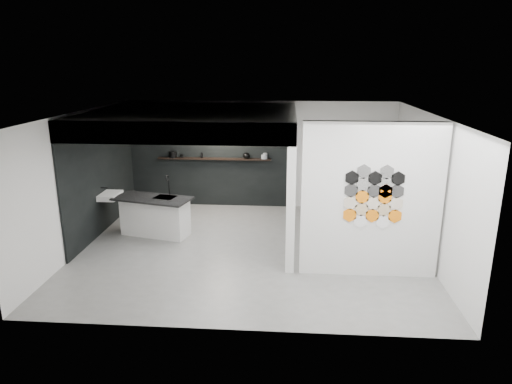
% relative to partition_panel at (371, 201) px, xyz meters
% --- Properties ---
extents(floor, '(7.00, 6.00, 0.01)m').
position_rel_partition_panel_xyz_m(floor, '(-2.23, 1.00, -1.40)').
color(floor, slate).
extents(partition_panel, '(2.45, 0.15, 2.80)m').
position_rel_partition_panel_xyz_m(partition_panel, '(0.00, 0.00, 0.00)').
color(partition_panel, silver).
rests_on(partition_panel, floor).
extents(bay_clad_back, '(4.40, 0.04, 2.35)m').
position_rel_partition_panel_xyz_m(bay_clad_back, '(-3.52, 3.97, -0.22)').
color(bay_clad_back, black).
rests_on(bay_clad_back, floor).
extents(bay_clad_left, '(0.04, 4.00, 2.35)m').
position_rel_partition_panel_xyz_m(bay_clad_left, '(-5.70, 2.00, -0.22)').
color(bay_clad_left, black).
rests_on(bay_clad_left, floor).
extents(bulkhead, '(4.40, 4.00, 0.40)m').
position_rel_partition_panel_xyz_m(bulkhead, '(-3.52, 2.00, 1.15)').
color(bulkhead, silver).
rests_on(bulkhead, corner_column).
extents(corner_column, '(0.16, 0.16, 2.35)m').
position_rel_partition_panel_xyz_m(corner_column, '(-1.41, 0.00, -0.22)').
color(corner_column, silver).
rests_on(corner_column, floor).
extents(fascia_beam, '(4.40, 0.16, 0.40)m').
position_rel_partition_panel_xyz_m(fascia_beam, '(-3.52, 0.08, 1.15)').
color(fascia_beam, silver).
rests_on(fascia_beam, corner_column).
extents(wall_basin, '(0.40, 0.60, 0.12)m').
position_rel_partition_panel_xyz_m(wall_basin, '(-5.46, 1.80, -0.55)').
color(wall_basin, silver).
rests_on(wall_basin, bay_clad_left).
extents(display_shelf, '(3.00, 0.15, 0.04)m').
position_rel_partition_panel_xyz_m(display_shelf, '(-3.43, 3.87, -0.10)').
color(display_shelf, black).
rests_on(display_shelf, bay_clad_back).
extents(kitchen_island, '(1.81, 1.13, 1.36)m').
position_rel_partition_panel_xyz_m(kitchen_island, '(-4.41, 1.66, -0.94)').
color(kitchen_island, silver).
rests_on(kitchen_island, floor).
extents(stockpot, '(0.23, 0.23, 0.16)m').
position_rel_partition_panel_xyz_m(stockpot, '(-4.52, 3.87, 0.00)').
color(stockpot, black).
rests_on(stockpot, display_shelf).
extents(kettle, '(0.18, 0.18, 0.16)m').
position_rel_partition_panel_xyz_m(kettle, '(-2.57, 3.87, -0.00)').
color(kettle, black).
rests_on(kettle, display_shelf).
extents(glass_bowl, '(0.16, 0.16, 0.10)m').
position_rel_partition_panel_xyz_m(glass_bowl, '(-2.11, 3.87, -0.03)').
color(glass_bowl, gray).
rests_on(glass_bowl, display_shelf).
extents(glass_vase, '(0.13, 0.13, 0.15)m').
position_rel_partition_panel_xyz_m(glass_vase, '(-2.08, 3.87, -0.00)').
color(glass_vase, gray).
rests_on(glass_vase, display_shelf).
extents(bottle_dark, '(0.06, 0.06, 0.14)m').
position_rel_partition_panel_xyz_m(bottle_dark, '(-3.75, 3.87, -0.01)').
color(bottle_dark, black).
rests_on(bottle_dark, display_shelf).
extents(utensil_cup, '(0.09, 0.09, 0.09)m').
position_rel_partition_panel_xyz_m(utensil_cup, '(-4.28, 3.87, -0.04)').
color(utensil_cup, black).
rests_on(utensil_cup, display_shelf).
extents(hex_tile_cluster, '(1.04, 0.02, 1.16)m').
position_rel_partition_panel_xyz_m(hex_tile_cluster, '(0.03, -0.09, 0.10)').
color(hex_tile_cluster, orange).
rests_on(hex_tile_cluster, partition_panel).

